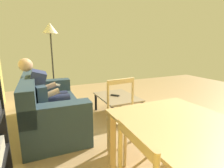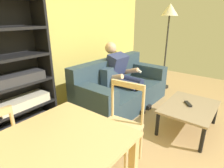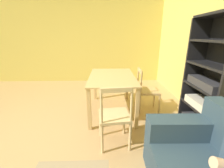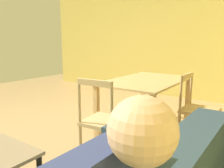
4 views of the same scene
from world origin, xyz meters
name	(u,v)px [view 2 (image 2 of 4)]	position (x,y,z in m)	size (l,w,h in m)	color
wall_back	(11,34)	(0.00, 2.97, 1.36)	(6.45, 0.12, 2.72)	#DBC660
couch	(120,89)	(1.37, 2.06, 0.32)	(1.89, 0.91, 0.86)	#2D4251
person_lounging	(121,74)	(1.44, 2.09, 0.59)	(0.60, 0.94, 1.16)	navy
coffee_table	(189,109)	(1.32, 0.79, 0.34)	(0.91, 0.67, 0.38)	gray
tv_remote	(188,104)	(1.35, 0.83, 0.40)	(0.05, 0.17, 0.02)	black
bookshelf	(16,81)	(-0.16, 2.73, 0.76)	(0.94, 0.36, 1.84)	black
dining_chair_facing_couch	(120,127)	(0.16, 1.22, 0.46)	(0.46, 0.46, 0.94)	#D1B27F
floor_lamp	(169,18)	(2.77, 1.79, 1.56)	(0.36, 0.36, 1.85)	black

